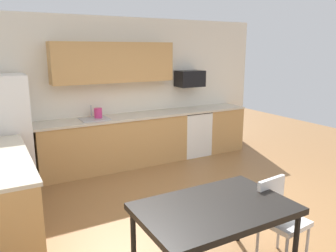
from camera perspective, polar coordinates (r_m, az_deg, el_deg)
The scene contains 15 objects.
ground_plane at distance 4.53m, azimuth 6.38°, elevation -15.01°, with size 12.00×12.00×0.00m, color olive.
wall_back at distance 6.38m, azimuth -7.25°, elevation 6.02°, with size 5.80×0.10×2.70m, color silver.
cabinet_run_back at distance 6.10m, azimuth -9.13°, elevation -3.00°, with size 2.73×0.60×0.90m, color tan.
cabinet_run_back_right at distance 7.23m, azimuth 8.82°, elevation -0.46°, with size 0.82×0.60×0.90m, color tan.
cabinet_run_left at distance 4.37m, azimuth -26.51°, elevation -10.95°, with size 0.60×2.00×0.90m, color tan.
countertop_back at distance 6.13m, azimuth -5.91°, elevation 1.69°, with size 4.80×0.64×0.04m, color beige.
upper_cabinets_back at distance 6.02m, azimuth -9.30°, elevation 10.79°, with size 2.20×0.34×0.70m, color tan.
refrigerator at distance 5.59m, azimuth -26.53°, elevation -1.15°, with size 0.76×0.70×1.76m, color white.
oven_range at distance 6.82m, azimuth 4.10°, elevation -1.10°, with size 0.60×0.60×0.91m.
microwave at distance 6.72m, azimuth 3.78°, elevation 8.16°, with size 0.54×0.36×0.32m, color black.
sink_basin at distance 5.89m, azimuth -12.53°, elevation 0.58°, with size 0.48×0.40×0.14m, color #A5A8AD.
sink_faucet at distance 6.03m, azimuth -13.10°, elevation 2.39°, with size 0.02×0.02×0.24m, color #B2B5BA.
dining_table at distance 3.12m, azimuth 8.08°, elevation -14.47°, with size 1.40×0.90×0.75m.
chair_near_table at distance 3.63m, azimuth 18.51°, elevation -14.17°, with size 0.44×0.44×0.85m.
kettle at distance 5.94m, azimuth -11.96°, elevation 2.08°, with size 0.14×0.14×0.20m, color #CC3372.
Camera 1 is at (-2.35, -3.23, 2.13)m, focal length 35.32 mm.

